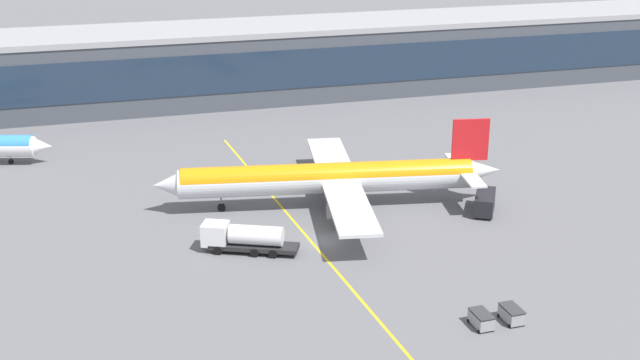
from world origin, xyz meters
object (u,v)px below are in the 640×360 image
(main_airliner, at_px, (330,178))
(lavatory_truck, at_px, (485,202))
(fuel_tanker, at_px, (244,237))
(baggage_cart_1, at_px, (512,314))
(baggage_cart_0, at_px, (481,319))

(main_airliner, distance_m, lavatory_truck, 19.59)
(fuel_tanker, bearing_deg, baggage_cart_1, -46.93)
(baggage_cart_0, bearing_deg, lavatory_truck, 62.17)
(main_airliner, height_order, fuel_tanker, main_airliner)
(fuel_tanker, relative_size, lavatory_truck, 1.76)
(main_airliner, height_order, baggage_cart_1, main_airliner)
(fuel_tanker, height_order, baggage_cart_0, fuel_tanker)
(baggage_cart_0, distance_m, baggage_cart_1, 3.20)
(lavatory_truck, xyz_separation_m, baggage_cart_0, (-13.36, -25.31, -0.64))
(main_airliner, bearing_deg, fuel_tanker, -142.54)
(lavatory_truck, xyz_separation_m, baggage_cart_1, (-10.16, -25.26, -0.64))
(baggage_cart_1, bearing_deg, lavatory_truck, 68.08)
(main_airliner, relative_size, baggage_cart_0, 16.43)
(main_airliner, bearing_deg, baggage_cart_0, -82.04)
(main_airliner, height_order, baggage_cart_0, main_airliner)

